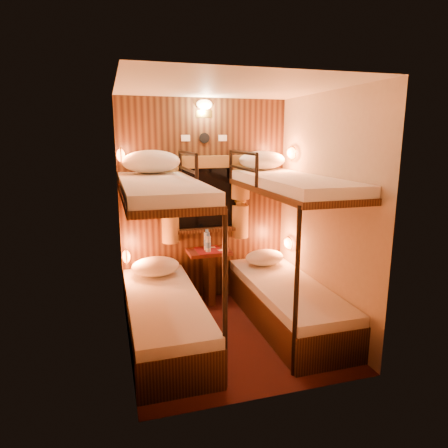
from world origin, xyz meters
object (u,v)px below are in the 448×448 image
object	(u,v)px
bottle_left	(207,241)
bottle_right	(208,244)
bunk_left	(164,286)
table	(209,269)
bunk_right	(287,274)

from	to	relation	value
bottle_left	bottle_right	distance (m)	0.08
bunk_left	table	bearing A→B (deg)	50.33
bunk_right	bottle_right	distance (m)	1.00
bottle_right	table	bearing A→B (deg)	69.21
bunk_left	table	world-z (taller)	bunk_left
bunk_right	bottle_right	size ratio (longest dim) A/B	8.47
bunk_right	table	bearing A→B (deg)	129.67
table	bottle_right	size ratio (longest dim) A/B	2.92
bottle_left	bunk_left	bearing A→B (deg)	-128.35
bottle_left	bottle_right	world-z (taller)	bottle_left
bunk_left	bottle_right	world-z (taller)	bunk_left
bunk_right	table	distance (m)	1.02
bottle_right	bunk_right	bearing A→B (deg)	-46.86
table	bottle_right	xyz separation A→B (m)	(-0.02, -0.06, 0.33)
bunk_right	bunk_left	bearing A→B (deg)	180.00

